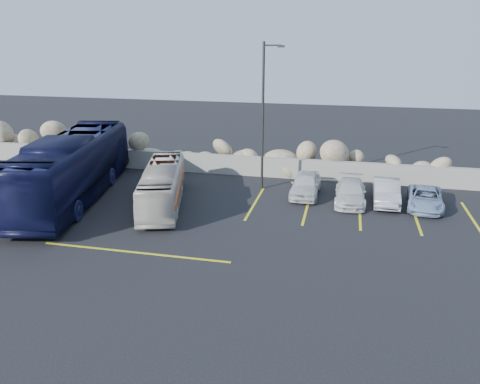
% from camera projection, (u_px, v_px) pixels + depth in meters
% --- Properties ---
extents(ground, '(90.00, 90.00, 0.00)m').
position_uv_depth(ground, '(156.00, 257.00, 18.36)').
color(ground, black).
rests_on(ground, ground).
extents(seawall, '(60.00, 0.40, 1.20)m').
position_uv_depth(seawall, '(230.00, 165.00, 29.27)').
color(seawall, gray).
rests_on(seawall, ground).
extents(riprap_pile, '(54.00, 2.80, 2.60)m').
position_uv_depth(riprap_pile, '(234.00, 149.00, 30.15)').
color(riprap_pile, '#8D7B5C').
rests_on(riprap_pile, ground).
extents(parking_lines, '(18.16, 9.36, 0.01)m').
position_uv_depth(parking_lines, '(291.00, 216.00, 22.53)').
color(parking_lines, yellow).
rests_on(parking_lines, ground).
extents(lamppost, '(1.14, 0.18, 8.00)m').
position_uv_depth(lamppost, '(264.00, 113.00, 25.24)').
color(lamppost, '#2C2A27').
rests_on(lamppost, ground).
extents(vintage_bus, '(3.76, 7.69, 2.09)m').
position_uv_depth(vintage_bus, '(163.00, 186.00, 23.71)').
color(vintage_bus, beige).
rests_on(vintage_bus, ground).
extents(tour_coach, '(5.24, 12.50, 3.39)m').
position_uv_depth(tour_coach, '(72.00, 168.00, 24.47)').
color(tour_coach, black).
rests_on(tour_coach, ground).
extents(car_a, '(1.54, 3.72, 1.26)m').
position_uv_depth(car_a, '(306.00, 184.00, 25.29)').
color(car_a, silver).
rests_on(car_a, ground).
extents(car_b, '(1.34, 3.67, 1.20)m').
position_uv_depth(car_b, '(386.00, 192.00, 24.15)').
color(car_b, '#AEADB2').
rests_on(car_b, ground).
extents(car_c, '(1.56, 3.79, 1.10)m').
position_uv_depth(car_c, '(350.00, 192.00, 24.25)').
color(car_c, silver).
rests_on(car_c, ground).
extents(car_d, '(2.03, 3.78, 1.01)m').
position_uv_depth(car_d, '(425.00, 198.00, 23.49)').
color(car_d, '#879EBF').
rests_on(car_d, ground).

